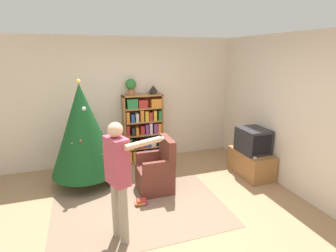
{
  "coord_description": "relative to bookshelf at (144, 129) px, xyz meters",
  "views": [
    {
      "loc": [
        -0.89,
        -3.13,
        2.27
      ],
      "look_at": [
        0.51,
        1.02,
        1.05
      ],
      "focal_mm": 28.0,
      "sensor_mm": 36.0,
      "label": 1
    }
  ],
  "objects": [
    {
      "name": "armchair",
      "position": [
        -0.1,
        -1.33,
        -0.39
      ],
      "size": [
        0.57,
        0.56,
        0.92
      ],
      "rotation": [
        0.0,
        0.0,
        -1.58
      ],
      "color": "brown",
      "rests_on": "ground_plane"
    },
    {
      "name": "standing_person",
      "position": [
        -0.87,
        -2.37,
        0.18
      ],
      "size": [
        0.72,
        0.44,
        1.53
      ],
      "rotation": [
        0.0,
        0.0,
        -1.2
      ],
      "color": "#9E937F",
      "rests_on": "ground_plane"
    },
    {
      "name": "potted_plant",
      "position": [
        -0.24,
        0.0,
        0.93
      ],
      "size": [
        0.22,
        0.22,
        0.33
      ],
      "color": "#935B38",
      "rests_on": "bookshelf"
    },
    {
      "name": "wall_back",
      "position": [
        -0.33,
        0.21,
        0.58
      ],
      "size": [
        8.0,
        0.1,
        2.6
      ],
      "color": "beige",
      "rests_on": "ground_plane"
    },
    {
      "name": "television",
      "position": [
        1.78,
        -1.34,
        -0.02
      ],
      "size": [
        0.47,
        0.56,
        0.45
      ],
      "color": "#28282D",
      "rests_on": "tv_stand"
    },
    {
      "name": "area_rug",
      "position": [
        -0.51,
        -1.85,
        -0.71
      ],
      "size": [
        2.53,
        1.68,
        0.01
      ],
      "color": "#7F6651",
      "rests_on": "ground_plane"
    },
    {
      "name": "book_pile_by_chair",
      "position": [
        -0.47,
        -1.7,
        -0.68
      ],
      "size": [
        0.22,
        0.17,
        0.09
      ],
      "color": "#843889",
      "rests_on": "ground_plane"
    },
    {
      "name": "game_remote",
      "position": [
        1.62,
        -1.61,
        -0.23
      ],
      "size": [
        0.04,
        0.12,
        0.02
      ],
      "color": "white",
      "rests_on": "tv_stand"
    },
    {
      "name": "table_lamp",
      "position": [
        0.23,
        0.0,
        0.84
      ],
      "size": [
        0.2,
        0.2,
        0.18
      ],
      "color": "#473828",
      "rests_on": "bookshelf"
    },
    {
      "name": "christmas_tree",
      "position": [
        -1.23,
        -0.68,
        0.29
      ],
      "size": [
        1.15,
        1.15,
        1.86
      ],
      "color": "#4C3323",
      "rests_on": "ground_plane"
    },
    {
      "name": "bookshelf",
      "position": [
        0.0,
        0.0,
        0.0
      ],
      "size": [
        0.83,
        0.26,
        1.45
      ],
      "color": "#A8703D",
      "rests_on": "ground_plane"
    },
    {
      "name": "wall_right",
      "position": [
        2.1,
        -2.11,
        0.58
      ],
      "size": [
        0.1,
        8.0,
        2.6
      ],
      "color": "beige",
      "rests_on": "ground_plane"
    },
    {
      "name": "book_pile_near_tree",
      "position": [
        -0.76,
        -1.01,
        -0.66
      ],
      "size": [
        0.22,
        0.18,
        0.12
      ],
      "color": "#B22D28",
      "rests_on": "ground_plane"
    },
    {
      "name": "ground_plane",
      "position": [
        -0.33,
        -2.11,
        -0.72
      ],
      "size": [
        14.0,
        14.0,
        0.0
      ],
      "primitive_type": "plane",
      "color": "#9E7A56"
    },
    {
      "name": "tv_stand",
      "position": [
        1.78,
        -1.34,
        -0.48
      ],
      "size": [
        0.51,
        0.89,
        0.47
      ],
      "color": "#996638",
      "rests_on": "ground_plane"
    }
  ]
}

